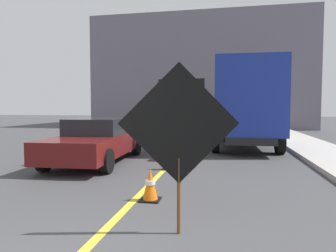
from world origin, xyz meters
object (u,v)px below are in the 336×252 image
roadwork_sign (179,127)px  box_truck (244,104)px  pickup_car (98,140)px  traffic_cone_mid_lane (169,156)px  traffic_cone_near_sign (150,185)px  arrow_board_trailer (181,144)px  highway_guide_sign (267,81)px

roadwork_sign → box_truck: bearing=81.6°
pickup_car → traffic_cone_mid_lane: size_ratio=6.33×
box_truck → traffic_cone_mid_lane: 5.91m
traffic_cone_near_sign → traffic_cone_mid_lane: 2.81m
roadwork_sign → box_truck: (1.38, 9.39, 0.42)m
arrow_board_trailer → pickup_car: (-2.49, -1.27, 0.22)m
arrow_board_trailer → pickup_car: bearing=-153.1°
box_truck → pickup_car: bearing=-137.0°
box_truck → traffic_cone_near_sign: size_ratio=11.12×
roadwork_sign → pickup_car: size_ratio=0.48×
traffic_cone_mid_lane → box_truck: bearing=66.2°
traffic_cone_near_sign → traffic_cone_mid_lane: (-0.18, 2.80, 0.08)m
arrow_board_trailer → highway_guide_sign: bearing=67.7°
arrow_board_trailer → traffic_cone_mid_lane: (-0.04, -2.05, -0.10)m
arrow_board_trailer → traffic_cone_near_sign: 4.86m
roadwork_sign → highway_guide_sign: size_ratio=0.47×
arrow_board_trailer → traffic_cone_near_sign: bearing=-88.3°
pickup_car → traffic_cone_near_sign: pickup_car is taller
box_truck → highway_guide_sign: size_ratio=1.33×
arrow_board_trailer → highway_guide_sign: highway_guide_sign is taller
roadwork_sign → arrow_board_trailer: size_ratio=0.86×
roadwork_sign → arrow_board_trailer: (-0.89, 6.21, -0.99)m
traffic_cone_near_sign → pickup_car: bearing=126.3°
traffic_cone_near_sign → traffic_cone_mid_lane: bearing=93.6°
highway_guide_sign → traffic_cone_near_sign: 15.71m
highway_guide_sign → traffic_cone_near_sign: (-3.97, -14.87, -3.13)m
roadwork_sign → box_truck: size_ratio=0.35×
pickup_car → box_truck: bearing=43.0°
pickup_car → highway_guide_sign: highway_guide_sign is taller
roadwork_sign → traffic_cone_near_sign: bearing=118.7°
highway_guide_sign → arrow_board_trailer: bearing=-112.3°
arrow_board_trailer → box_truck: box_truck is taller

